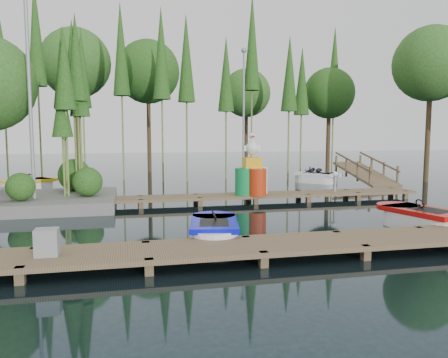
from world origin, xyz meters
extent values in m
plane|color=#19282E|center=(0.00, 0.00, 0.00)|extent=(90.00, 90.00, 0.00)
cube|color=brown|center=(0.00, -4.50, 0.25)|extent=(18.00, 1.50, 0.10)
cube|color=brown|center=(-4.30, -5.13, 0.05)|extent=(0.16, 0.16, 0.50)
cube|color=brown|center=(-4.30, -3.87, 0.05)|extent=(0.16, 0.16, 0.50)
cube|color=brown|center=(-2.15, -5.13, 0.05)|extent=(0.16, 0.16, 0.50)
cube|color=brown|center=(-2.15, -3.87, 0.05)|extent=(0.16, 0.16, 0.50)
cube|color=brown|center=(0.00, -5.13, 0.05)|extent=(0.16, 0.16, 0.50)
cube|color=brown|center=(0.00, -3.87, 0.05)|extent=(0.16, 0.16, 0.50)
cube|color=brown|center=(2.15, -5.13, 0.05)|extent=(0.16, 0.16, 0.50)
cube|color=brown|center=(2.15, -3.87, 0.05)|extent=(0.16, 0.16, 0.50)
cube|color=brown|center=(4.30, -3.87, 0.05)|extent=(0.16, 0.16, 0.50)
cube|color=brown|center=(1.00, 2.50, 0.25)|extent=(15.00, 1.20, 0.10)
cube|color=brown|center=(-6.10, 2.02, 0.05)|extent=(0.16, 0.16, 0.50)
cube|color=brown|center=(-6.10, 2.98, 0.05)|extent=(0.16, 0.16, 0.50)
cube|color=brown|center=(-4.07, 2.02, 0.05)|extent=(0.16, 0.16, 0.50)
cube|color=brown|center=(-4.07, 2.98, 0.05)|extent=(0.16, 0.16, 0.50)
cube|color=brown|center=(-2.04, 2.02, 0.05)|extent=(0.16, 0.16, 0.50)
cube|color=brown|center=(-2.04, 2.98, 0.05)|extent=(0.16, 0.16, 0.50)
cube|color=brown|center=(-0.01, 2.02, 0.05)|extent=(0.16, 0.16, 0.50)
cube|color=brown|center=(-0.01, 2.98, 0.05)|extent=(0.16, 0.16, 0.50)
cube|color=brown|center=(2.01, 2.02, 0.05)|extent=(0.16, 0.16, 0.50)
cube|color=brown|center=(2.01, 2.98, 0.05)|extent=(0.16, 0.16, 0.50)
cube|color=brown|center=(4.04, 2.02, 0.05)|extent=(0.16, 0.16, 0.50)
cube|color=brown|center=(4.04, 2.98, 0.05)|extent=(0.16, 0.16, 0.50)
cube|color=brown|center=(6.07, 2.02, 0.05)|extent=(0.16, 0.16, 0.50)
cube|color=brown|center=(6.07, 2.98, 0.05)|extent=(0.16, 0.16, 0.50)
cube|color=brown|center=(8.10, 2.02, 0.05)|extent=(0.16, 0.16, 0.50)
cube|color=brown|center=(8.10, 2.98, 0.05)|extent=(0.16, 0.16, 0.50)
cube|color=slate|center=(-6.00, 3.00, 0.18)|extent=(6.20, 4.20, 0.42)
sphere|color=#2A591C|center=(-5.80, 2.00, 0.84)|extent=(0.90, 0.90, 0.90)
sphere|color=#2A591C|center=(-4.40, 4.20, 0.99)|extent=(1.20, 1.20, 1.20)
sphere|color=#2A591C|center=(-3.80, 2.60, 0.89)|extent=(1.00, 1.00, 1.00)
cylinder|color=olive|center=(-4.25, 3.56, 2.97)|extent=(0.07, 0.07, 5.93)
cone|color=#2A591C|center=(-4.25, 3.56, 5.04)|extent=(0.70, 0.70, 2.97)
cylinder|color=olive|center=(-4.57, 3.40, 2.83)|extent=(0.07, 0.07, 5.66)
cone|color=#2A591C|center=(-4.57, 3.40, 4.81)|extent=(0.70, 0.70, 2.83)
cylinder|color=olive|center=(-4.07, 3.59, 2.61)|extent=(0.07, 0.07, 5.22)
cone|color=#2A591C|center=(-4.07, 3.59, 4.44)|extent=(0.70, 0.70, 2.61)
cylinder|color=olive|center=(-4.44, 2.78, 2.76)|extent=(0.07, 0.07, 5.53)
cone|color=#2A591C|center=(-4.44, 2.78, 4.70)|extent=(0.70, 0.70, 2.76)
cylinder|color=olive|center=(-4.59, 2.90, 2.01)|extent=(0.07, 0.07, 4.01)
cone|color=#2A591C|center=(-4.59, 2.90, 3.41)|extent=(0.70, 0.70, 2.01)
cylinder|color=olive|center=(-4.13, 3.45, 3.05)|extent=(0.07, 0.07, 6.11)
cone|color=#2A591C|center=(-4.13, 3.45, 5.19)|extent=(0.70, 0.70, 3.05)
cylinder|color=#44321D|center=(12.74, 6.90, 3.03)|extent=(0.26, 0.26, 6.06)
sphere|color=#346624|center=(12.74, 6.90, 6.06)|extent=(3.81, 3.81, 3.81)
cylinder|color=#44321D|center=(9.99, 12.65, 2.51)|extent=(0.26, 0.26, 5.02)
sphere|color=#2A591C|center=(9.99, 12.65, 5.02)|extent=(3.16, 3.16, 3.16)
cylinder|color=#44321D|center=(5.74, 16.70, 2.65)|extent=(0.26, 0.26, 5.31)
sphere|color=#346624|center=(5.74, 16.70, 5.31)|extent=(3.34, 3.34, 3.34)
cylinder|color=#44321D|center=(-1.00, 16.03, 3.23)|extent=(0.26, 0.26, 6.46)
sphere|color=#2A591C|center=(-1.00, 16.03, 6.46)|extent=(4.06, 4.06, 4.06)
cylinder|color=#44321D|center=(-5.41, 16.00, 3.43)|extent=(0.26, 0.26, 6.85)
sphere|color=#346624|center=(-5.41, 16.00, 6.85)|extent=(4.31, 4.31, 4.31)
cylinder|color=olive|center=(-8.16, 10.23, 3.74)|extent=(0.09, 0.09, 7.48)
cone|color=#2A591C|center=(-8.16, 10.23, 5.83)|extent=(0.90, 0.90, 4.11)
cylinder|color=olive|center=(-6.71, 10.82, 4.83)|extent=(0.09, 0.09, 9.66)
cone|color=#2A591C|center=(-6.71, 10.82, 7.54)|extent=(0.90, 0.90, 5.31)
cylinder|color=olive|center=(-4.68, 11.83, 3.85)|extent=(0.09, 0.09, 7.69)
cone|color=#2A591C|center=(-4.68, 11.83, 6.00)|extent=(0.90, 0.90, 4.23)
cylinder|color=olive|center=(-2.63, 11.48, 4.49)|extent=(0.09, 0.09, 8.99)
cone|color=#2A591C|center=(-2.63, 11.48, 7.01)|extent=(0.90, 0.90, 4.94)
cylinder|color=olive|center=(-0.63, 9.87, 4.22)|extent=(0.09, 0.09, 8.44)
cone|color=#2A591C|center=(-0.63, 9.87, 6.58)|extent=(0.90, 0.90, 4.64)
cylinder|color=olive|center=(0.65, 10.00, 4.11)|extent=(0.09, 0.09, 8.22)
cone|color=#2A591C|center=(0.65, 10.00, 6.41)|extent=(0.90, 0.90, 4.52)
cylinder|color=olive|center=(2.96, 10.87, 3.70)|extent=(0.09, 0.09, 7.41)
cone|color=#2A591C|center=(2.96, 10.87, 5.78)|extent=(0.90, 0.90, 4.07)
cylinder|color=olive|center=(4.49, 11.10, 4.89)|extent=(0.09, 0.09, 9.77)
cone|color=#2A591C|center=(4.49, 11.10, 7.62)|extent=(0.90, 0.90, 5.38)
cylinder|color=olive|center=(6.24, 9.83, 3.70)|extent=(0.09, 0.09, 7.40)
cone|color=#2A591C|center=(6.24, 9.83, 5.77)|extent=(0.90, 0.90, 4.07)
cylinder|color=olive|center=(7.63, 11.42, 3.57)|extent=(0.09, 0.09, 7.14)
cone|color=#2A591C|center=(7.63, 11.42, 5.57)|extent=(0.90, 0.90, 3.93)
cylinder|color=olive|center=(10.17, 12.43, 4.31)|extent=(0.09, 0.09, 8.61)
cone|color=#2A591C|center=(10.17, 12.43, 6.72)|extent=(0.90, 0.90, 4.74)
cylinder|color=gray|center=(-5.50, 2.50, 3.50)|extent=(0.12, 0.12, 7.00)
cylinder|color=gray|center=(4.00, 11.00, 3.50)|extent=(0.12, 0.12, 7.00)
sphere|color=gray|center=(4.00, 11.00, 7.10)|extent=(0.30, 0.30, 0.30)
cube|color=brown|center=(9.00, 6.50, 0.55)|extent=(1.50, 3.94, 0.95)
cube|color=brown|center=(8.30, 4.90, 0.59)|extent=(0.08, 0.08, 0.90)
cube|color=brown|center=(8.30, 6.00, 0.70)|extent=(0.08, 0.08, 0.90)
cube|color=brown|center=(8.30, 7.10, 0.81)|extent=(0.08, 0.08, 0.90)
cube|color=brown|center=(8.30, 8.20, 0.92)|extent=(0.08, 0.08, 0.90)
cube|color=brown|center=(8.30, 6.50, 1.15)|extent=(0.06, 3.54, 0.83)
cube|color=brown|center=(9.70, 4.90, 0.59)|extent=(0.08, 0.08, 0.90)
cube|color=brown|center=(9.70, 6.00, 0.70)|extent=(0.08, 0.08, 0.90)
cube|color=brown|center=(9.70, 7.10, 0.81)|extent=(0.08, 0.08, 0.90)
cube|color=brown|center=(9.70, 8.20, 0.92)|extent=(0.08, 0.08, 0.90)
cube|color=brown|center=(9.70, 6.50, 1.15)|extent=(0.06, 3.54, 0.83)
cube|color=white|center=(-0.53, -3.02, 0.18)|extent=(1.25, 1.25, 0.49)
cylinder|color=white|center=(-0.43, -2.50, 0.18)|extent=(1.25, 1.25, 0.49)
cylinder|color=white|center=(-0.64, -3.55, 0.18)|extent=(1.25, 1.25, 0.49)
cube|color=#080BD7|center=(-0.53, -3.02, 0.44)|extent=(1.42, 2.02, 0.12)
cylinder|color=#080BD7|center=(-0.38, -2.26, 0.44)|extent=(1.27, 1.27, 0.12)
cube|color=black|center=(-0.57, -3.20, 0.48)|extent=(0.81, 0.99, 0.05)
torus|color=black|center=(-0.51, -2.89, 0.62)|extent=(0.18, 0.26, 0.23)
cube|color=white|center=(5.17, -2.92, 0.19)|extent=(1.41, 1.42, 0.53)
cylinder|color=white|center=(5.01, -2.36, 0.19)|extent=(1.41, 1.41, 0.53)
cylinder|color=white|center=(5.32, -3.48, 0.19)|extent=(1.41, 1.41, 0.53)
cube|color=#B40C09|center=(5.17, -2.92, 0.48)|extent=(1.66, 2.24, 0.13)
cylinder|color=#B40C09|center=(4.95, -2.10, 0.48)|extent=(1.44, 1.44, 0.13)
cube|color=black|center=(5.22, -3.10, 0.52)|extent=(0.94, 1.10, 0.06)
torus|color=black|center=(5.13, -2.78, 0.67)|extent=(0.21, 0.29, 0.25)
cube|color=white|center=(-6.75, 7.40, 0.19)|extent=(1.60, 1.60, 0.52)
cylinder|color=white|center=(-6.29, 7.75, 0.19)|extent=(1.60, 1.60, 0.52)
cylinder|color=white|center=(-7.20, 7.04, 0.19)|extent=(1.60, 1.60, 0.52)
cube|color=#DDA50B|center=(-6.75, 7.40, 0.47)|extent=(2.28, 2.13, 0.13)
cylinder|color=#DDA50B|center=(-6.09, 7.91, 0.47)|extent=(1.63, 1.63, 0.13)
cube|color=black|center=(-6.90, 7.28, 0.52)|extent=(1.17, 1.13, 0.06)
torus|color=black|center=(-6.64, 7.48, 0.66)|extent=(0.29, 0.27, 0.25)
imported|color=#1E1E2D|center=(-6.93, 7.25, 0.75)|extent=(0.51, 0.50, 0.92)
cube|color=white|center=(7.00, 7.87, 0.18)|extent=(1.56, 1.56, 0.50)
cylinder|color=white|center=(7.40, 7.48, 0.18)|extent=(1.55, 1.55, 0.50)
cylinder|color=white|center=(6.60, 8.25, 0.18)|extent=(1.55, 1.55, 0.50)
cube|color=white|center=(7.00, 7.87, 0.46)|extent=(2.16, 2.13, 0.13)
cylinder|color=white|center=(7.59, 7.31, 0.46)|extent=(1.59, 1.59, 0.13)
cube|color=black|center=(6.87, 7.99, 0.50)|extent=(1.13, 1.12, 0.05)
torus|color=black|center=(7.10, 7.77, 0.64)|extent=(0.28, 0.27, 0.24)
imported|color=#1E1E2D|center=(6.84, 8.02, 0.69)|extent=(0.45, 0.45, 0.82)
imported|color=#1E1E2D|center=(7.29, 8.03, 0.63)|extent=(0.35, 0.35, 0.62)
cube|color=gray|center=(-3.96, -4.50, 0.55)|extent=(0.41, 0.35, 0.50)
cylinder|color=#DDA50B|center=(2.24, 2.50, 0.77)|extent=(0.63, 0.63, 0.95)
cylinder|color=#0E7E3C|center=(1.65, 2.29, 0.79)|extent=(0.65, 0.65, 0.98)
cylinder|color=white|center=(2.30, 2.62, 0.79)|extent=(0.65, 0.65, 0.98)
cylinder|color=red|center=(2.08, 2.07, 0.79)|extent=(0.65, 0.65, 0.98)
cube|color=#DDA50B|center=(1.97, 2.40, 1.47)|extent=(0.60, 0.60, 0.38)
sphere|color=white|center=(1.97, 2.40, 1.99)|extent=(0.48, 0.48, 0.48)
cylinder|color=white|center=(1.97, 2.40, 2.26)|extent=(0.11, 0.11, 0.33)
sphere|color=white|center=(1.97, 2.40, 2.45)|extent=(0.22, 0.22, 0.22)
cone|color=orange|center=(1.97, 2.18, 2.43)|extent=(0.11, 0.33, 0.11)
cube|color=white|center=(1.97, 2.40, 1.99)|extent=(0.60, 0.07, 0.20)
cylinder|color=gray|center=(5.34, 2.50, 0.59)|extent=(0.10, 0.10, 0.58)
sphere|color=white|center=(5.34, 2.50, 0.97)|extent=(0.19, 0.19, 0.19)
cube|color=gray|center=(5.34, 2.50, 0.97)|extent=(0.48, 0.04, 0.04)
cone|color=orange|center=(5.34, 2.38, 0.97)|extent=(0.04, 0.10, 0.04)
camera|label=1|loc=(-2.51, -12.85, 2.54)|focal=35.00mm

